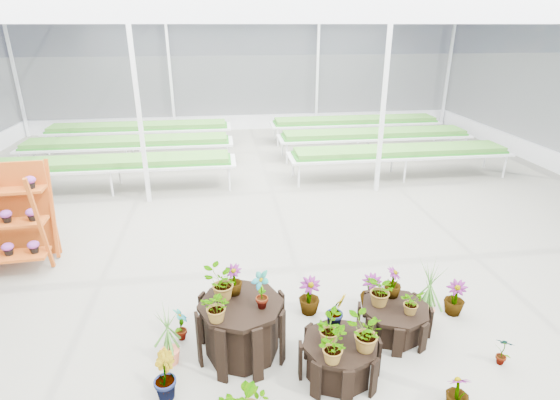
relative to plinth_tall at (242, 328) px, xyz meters
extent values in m
plane|color=gray|center=(0.96, 1.83, -0.40)|extent=(24.00, 24.00, 0.00)
cylinder|color=black|center=(0.00, 0.00, 0.00)|extent=(1.46, 1.46, 0.80)
cylinder|color=black|center=(1.20, -0.60, -0.14)|extent=(1.06, 1.06, 0.53)
cylinder|color=black|center=(2.20, 0.10, -0.17)|extent=(1.23, 1.23, 0.45)
imported|color=#3D7428|center=(-0.24, 0.12, 0.64)|extent=(0.55, 0.52, 0.48)
imported|color=#3D7428|center=(0.26, -0.13, 0.66)|extent=(0.30, 0.33, 0.53)
imported|color=#3D7428|center=(-0.08, 0.23, 0.62)|extent=(0.34, 0.34, 0.43)
imported|color=#3D7428|center=(-0.29, -0.32, 0.60)|extent=(0.46, 0.44, 0.41)
imported|color=#3D7428|center=(1.04, -0.57, 0.33)|extent=(0.37, 0.41, 0.41)
imported|color=#3D7428|center=(1.44, -0.78, 0.36)|extent=(0.45, 0.40, 0.48)
imported|color=#3D7428|center=(1.22, -0.30, 0.38)|extent=(0.35, 0.32, 0.50)
imported|color=#3D7428|center=(1.01, -0.89, 0.33)|extent=(0.38, 0.42, 0.41)
imported|color=#3D7428|center=(2.00, 0.17, 0.29)|extent=(0.48, 0.52, 0.48)
imported|color=#3D7428|center=(2.35, -0.06, 0.23)|extent=(0.41, 0.39, 0.35)
imported|color=#3D7428|center=(2.24, 0.36, 0.28)|extent=(0.35, 0.35, 0.46)
imported|color=#3D7428|center=(-0.96, -0.65, -0.09)|extent=(0.37, 0.41, 0.62)
imported|color=#3D7428|center=(-0.84, 0.37, -0.14)|extent=(0.22, 0.30, 0.53)
imported|color=#3D7428|center=(2.42, -1.30, -0.16)|extent=(0.28, 0.28, 0.49)
imported|color=#3D7428|center=(3.39, -0.70, -0.18)|extent=(0.27, 0.27, 0.43)
imported|color=#3D7428|center=(3.30, 0.42, -0.12)|extent=(0.43, 0.43, 0.56)
imported|color=#3D7428|center=(2.06, 0.73, -0.11)|extent=(0.37, 0.37, 0.58)
imported|color=#3D7428|center=(1.08, 0.75, -0.10)|extent=(0.42, 0.42, 0.60)
imported|color=#3D7428|center=(-0.01, 0.71, -0.10)|extent=(0.24, 0.33, 0.60)
camera|label=1|loc=(-0.14, -4.83, 3.80)|focal=28.00mm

